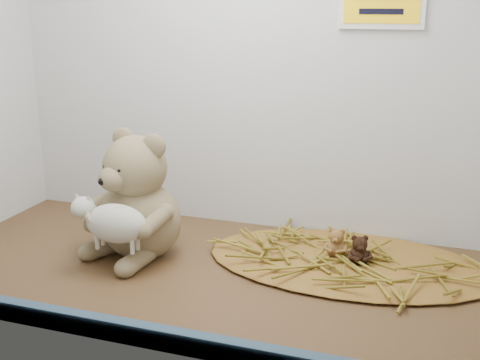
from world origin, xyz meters
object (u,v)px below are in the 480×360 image
(main_teddy, at_px, (139,194))
(toy_lamb, at_px, (116,223))
(mini_teddy_tan, at_px, (337,241))
(mini_teddy_brown, at_px, (359,249))

(main_teddy, relative_size, toy_lamb, 1.60)
(mini_teddy_tan, bearing_deg, mini_teddy_brown, -24.83)
(mini_teddy_tan, bearing_deg, toy_lamb, -152.98)
(main_teddy, bearing_deg, mini_teddy_tan, 35.86)
(mini_teddy_brown, bearing_deg, mini_teddy_tan, 134.86)
(toy_lamb, xyz_separation_m, mini_teddy_tan, (0.42, 0.20, -0.06))
(mini_teddy_tan, xyz_separation_m, mini_teddy_brown, (0.05, -0.03, 0.00))
(main_teddy, distance_m, mini_teddy_brown, 0.49)
(main_teddy, xyz_separation_m, toy_lamb, (0.00, -0.10, -0.03))
(mini_teddy_brown, bearing_deg, main_teddy, 170.09)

